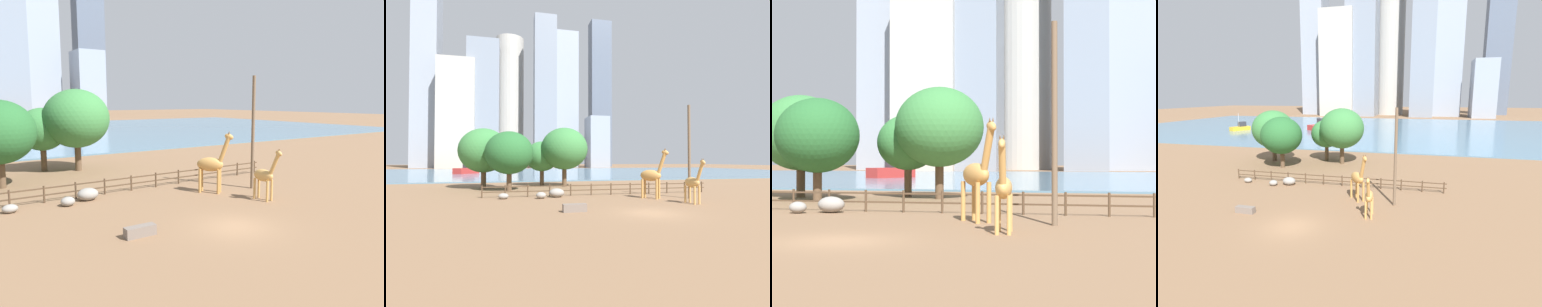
{
  "view_description": "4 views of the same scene",
  "coord_description": "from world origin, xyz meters",
  "views": [
    {
      "loc": [
        -14.22,
        -16.5,
        7.49
      ],
      "look_at": [
        2.82,
        8.94,
        3.2
      ],
      "focal_mm": 35.0,
      "sensor_mm": 36.0,
      "label": 1
    },
    {
      "loc": [
        -10.37,
        -20.33,
        3.88
      ],
      "look_at": [
        -1.6,
        17.21,
        4.78
      ],
      "focal_mm": 28.0,
      "sensor_mm": 36.0,
      "label": 2
    },
    {
      "loc": [
        9.41,
        -20.86,
        3.11
      ],
      "look_at": [
        -1.21,
        28.41,
        3.61
      ],
      "focal_mm": 55.0,
      "sensor_mm": 36.0,
      "label": 3
    },
    {
      "loc": [
        10.25,
        -21.36,
        10.67
      ],
      "look_at": [
        2.52,
        9.98,
        4.44
      ],
      "focal_mm": 28.0,
      "sensor_mm": 36.0,
      "label": 4
    }
  ],
  "objects": [
    {
      "name": "enclosure_fence",
      "position": [
        -0.05,
        12.0,
        0.76
      ],
      "size": [
        26.12,
        0.14,
        1.3
      ],
      "color": "#4C3826",
      "rests_on": "ground"
    },
    {
      "name": "skyline_tower_needle",
      "position": [
        19.4,
        147.98,
        38.33
      ],
      "size": [
        17.08,
        12.54,
        76.66
      ],
      "primitive_type": "cube",
      "color": "#939EAD",
      "rests_on": "ground"
    },
    {
      "name": "tree_left_small",
      "position": [
        -10.24,
        19.11,
        4.85
      ],
      "size": [
        6.14,
        6.14,
        7.64
      ],
      "color": "brown",
      "rests_on": "ground"
    },
    {
      "name": "boat_sailboat",
      "position": [
        -21.64,
        68.57,
        1.39
      ],
      "size": [
        6.47,
        8.31,
        3.5
      ],
      "rotation": [
        0.0,
        0.0,
        4.19
      ],
      "color": "#B22D28",
      "rests_on": "harbor_water"
    },
    {
      "name": "tree_center_broad",
      "position": [
        -13.69,
        23.14,
        5.26
      ],
      "size": [
        6.83,
        6.83,
        8.35
      ],
      "color": "brown",
      "rests_on": "ground"
    },
    {
      "name": "giraffe_tall",
      "position": [
        3.94,
        7.67,
        2.37
      ],
      "size": [
        2.43,
        2.78,
        5.11
      ],
      "rotation": [
        0.0,
        0.0,
        5.4
      ],
      "color": "#C18C47",
      "rests_on": "ground"
    },
    {
      "name": "boulder_near_fence",
      "position": [
        -7.09,
        10.22,
        0.34
      ],
      "size": [
        1.01,
        0.9,
        0.68
      ],
      "primitive_type": "ellipsoid",
      "color": "gray",
      "rests_on": "ground"
    },
    {
      "name": "tree_right_tall",
      "position": [
        -2.17,
        23.73,
        5.63
      ],
      "size": [
        6.97,
        6.97,
        8.79
      ],
      "color": "brown",
      "rests_on": "ground"
    },
    {
      "name": "utility_pole",
      "position": [
        7.76,
        6.98,
        4.81
      ],
      "size": [
        0.28,
        0.28,
        9.61
      ],
      "primitive_type": "cylinder",
      "color": "brown",
      "rests_on": "ground"
    },
    {
      "name": "skyline_block_left",
      "position": [
        -35.21,
        137.69,
        27.01
      ],
      "size": [
        17.63,
        13.45,
        54.03
      ],
      "primitive_type": "cube",
      "color": "#B7B2A8",
      "rests_on": "ground"
    },
    {
      "name": "boulder_by_pole",
      "position": [
        -5.37,
        10.97,
        0.47
      ],
      "size": [
        1.59,
        1.26,
        0.94
      ],
      "primitive_type": "ellipsoid",
      "color": "gray",
      "rests_on": "ground"
    },
    {
      "name": "skyline_block_wide",
      "position": [
        8.41,
        137.07,
        40.14
      ],
      "size": [
        11.45,
        8.89,
        80.28
      ],
      "primitive_type": "cube",
      "color": "gray",
      "rests_on": "ground"
    },
    {
      "name": "skyline_tower_far",
      "position": [
        -22.86,
        140.82,
        32.6
      ],
      "size": [
        15.63,
        15.15,
        65.19
      ],
      "primitive_type": "cube",
      "color": "gray",
      "rests_on": "ground"
    },
    {
      "name": "harbor_water",
      "position": [
        0.0,
        77.0,
        0.1
      ],
      "size": [
        180.0,
        86.0,
        0.2
      ],
      "primitive_type": "cube",
      "color": "slate",
      "rests_on": "ground"
    },
    {
      "name": "skyline_tower_short",
      "position": [
        -52.35,
        149.99,
        52.0
      ],
      "size": [
        12.38,
        14.8,
        104.0
      ],
      "primitive_type": "cube",
      "color": "#939EAD",
      "rests_on": "ground"
    },
    {
      "name": "skyline_block_right",
      "position": [
        -9.67,
        154.48,
        36.86
      ],
      "size": [
        15.63,
        15.63,
        73.71
      ],
      "primitive_type": "cylinder",
      "color": "#B7B2A8",
      "rests_on": "ground"
    },
    {
      "name": "tree_left_large",
      "position": [
        -5.33,
        25.57,
        4.49
      ],
      "size": [
        5.09,
        5.09,
        6.8
      ],
      "color": "brown",
      "rests_on": "ground"
    },
    {
      "name": "ground_plane",
      "position": [
        0.0,
        80.0,
        0.0
      ],
      "size": [
        400.0,
        400.0,
        0.0
      ],
      "primitive_type": "plane",
      "color": "brown"
    },
    {
      "name": "giraffe_companion",
      "position": [
        5.85,
        3.53,
        1.92
      ],
      "size": [
        0.88,
        2.66,
        4.09
      ],
      "rotation": [
        0.0,
        0.0,
        4.8
      ],
      "color": "tan",
      "rests_on": "ground"
    }
  ]
}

